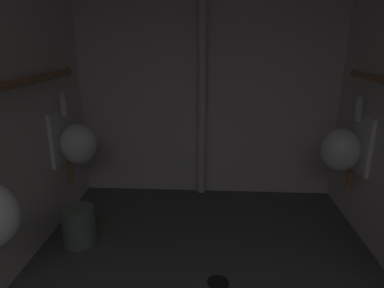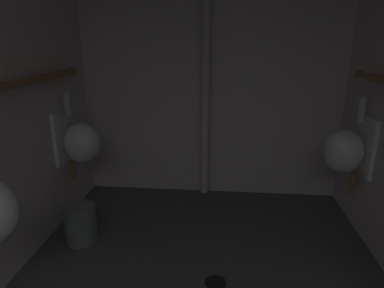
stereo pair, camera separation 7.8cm
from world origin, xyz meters
name	(u,v)px [view 1 (the left image)]	position (x,y,z in m)	size (l,w,h in m)	color
wall_back	(208,71)	(0.00, 3.48, 1.18)	(2.52, 0.06, 2.36)	silver
urinal_left_far	(76,143)	(-1.05, 2.89, 0.66)	(0.32, 0.30, 0.76)	white
urinal_right_far	(343,149)	(1.05, 2.86, 0.66)	(0.32, 0.30, 0.76)	white
standpipe_back_wall	(202,72)	(-0.05, 3.37, 1.18)	(0.08, 0.08, 2.31)	silver
floor_drain	(218,282)	(0.10, 2.11, 0.00)	(0.14, 0.14, 0.01)	black
waste_bin	(79,226)	(-0.93, 2.48, 0.14)	(0.24, 0.24, 0.29)	slate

